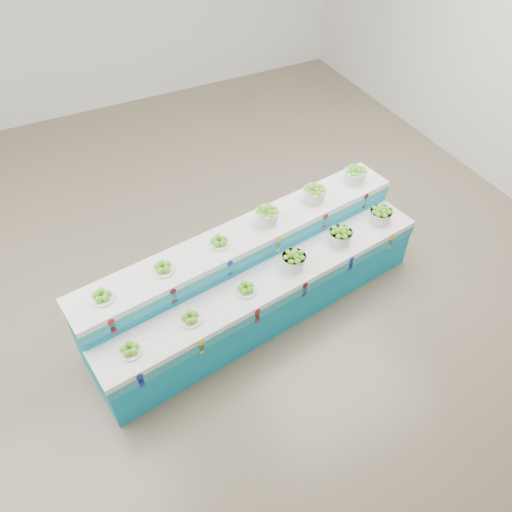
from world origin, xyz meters
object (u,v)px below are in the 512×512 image
basket_upper_right (355,175)px  plate_upper_mid (163,267)px  basket_lower_left (294,260)px  display_stand (256,278)px

basket_upper_right → plate_upper_mid: bearing=-171.4°
plate_upper_mid → basket_upper_right: 2.70m
basket_lower_left → basket_upper_right: (1.27, 0.71, 0.30)m
display_stand → basket_upper_right: bearing=8.6°
display_stand → plate_upper_mid: 1.18m
display_stand → plate_upper_mid: size_ratio=17.13×
plate_upper_mid → basket_upper_right: (2.66, 0.40, 0.06)m
basket_lower_left → display_stand: bearing=151.3°
display_stand → basket_lower_left: 0.53m
basket_lower_left → plate_upper_mid: (-1.40, 0.31, 0.24)m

